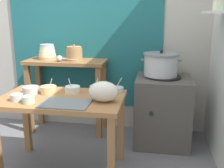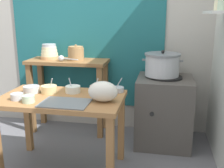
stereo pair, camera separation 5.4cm
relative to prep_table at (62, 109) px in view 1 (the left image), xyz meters
name	(u,v)px [view 1 (the left image)]	position (x,y,z in m)	size (l,w,h in m)	color
ground_plane	(75,168)	(0.09, 0.03, -0.61)	(9.00, 9.00, 0.00)	slate
wall_back	(104,25)	(0.17, 1.13, 0.69)	(4.40, 0.12, 2.60)	#B2ADA3
prep_table	(62,109)	(0.00, 0.00, 0.00)	(1.10, 0.66, 0.72)	#9E6B3D
back_shelf_table	(66,78)	(-0.25, 0.86, 0.07)	(0.96, 0.40, 0.90)	olive
stove_block	(162,110)	(0.91, 0.73, -0.23)	(0.60, 0.61, 0.78)	#4C4742
steamer_pot	(161,64)	(0.87, 0.75, 0.29)	(0.44, 0.39, 0.28)	#B7BABF
clay_pot	(74,54)	(-0.14, 0.86, 0.37)	(0.19, 0.19, 0.19)	#A37A4C
bowl_stack_enamel	(47,52)	(-0.49, 0.90, 0.37)	(0.22, 0.22, 0.18)	tan
ladle	(60,58)	(-0.28, 0.76, 0.33)	(0.26, 0.11, 0.07)	#B7BABF
serving_tray	(66,103)	(0.10, -0.17, 0.12)	(0.40, 0.28, 0.01)	slate
plastic_bag	(103,92)	(0.39, -0.06, 0.20)	(0.25, 0.18, 0.17)	silver
prep_bowl_0	(29,99)	(-0.21, -0.20, 0.14)	(0.10, 0.10, 0.06)	#B7D1AD
prep_bowl_1	(97,89)	(0.28, 0.19, 0.15)	(0.13, 0.13, 0.13)	tan
prep_bowl_2	(31,90)	(-0.32, 0.07, 0.14)	(0.15, 0.15, 0.06)	#B7BABF
prep_bowl_3	(49,89)	(-0.15, 0.09, 0.15)	(0.15, 0.15, 0.15)	#E5C684
prep_bowl_4	(73,89)	(0.06, 0.15, 0.15)	(0.14, 0.14, 0.14)	silver
prep_bowl_5	(17,97)	(-0.34, -0.15, 0.14)	(0.11, 0.11, 0.06)	#B7BABF
prep_bowl_6	(118,89)	(0.47, 0.25, 0.14)	(0.12, 0.12, 0.14)	#B7BABF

